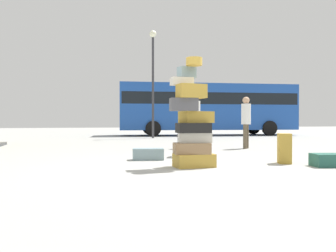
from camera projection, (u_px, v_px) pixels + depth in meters
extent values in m
plane|color=#9E9E99|center=(198.00, 168.00, 6.15)|extent=(80.00, 80.00, 0.00)
cube|color=#B28C33|center=(194.00, 160.00, 6.31)|extent=(0.75, 0.47, 0.25)
cube|color=olive|center=(192.00, 148.00, 6.30)|extent=(0.72, 0.48, 0.21)
cube|color=beige|center=(195.00, 138.00, 6.38)|extent=(0.67, 0.47, 0.19)
cube|color=black|center=(193.00, 128.00, 6.30)|extent=(0.65, 0.41, 0.19)
cube|color=#B28C33|center=(196.00, 117.00, 6.46)|extent=(0.67, 0.48, 0.23)
cube|color=#4C4C51|center=(184.00, 105.00, 6.19)|extent=(0.54, 0.37, 0.24)
cube|color=#B28C33|center=(191.00, 91.00, 6.17)|extent=(0.54, 0.35, 0.26)
cube|color=beige|center=(182.00, 81.00, 6.35)|extent=(0.42, 0.26, 0.15)
cube|color=gray|center=(187.00, 73.00, 6.44)|extent=(0.37, 0.26, 0.22)
cylinder|color=#B28C33|center=(194.00, 62.00, 6.24)|extent=(0.31, 0.31, 0.14)
cube|color=gray|center=(148.00, 154.00, 7.47)|extent=(0.74, 0.44, 0.26)
cube|color=#B28C33|center=(284.00, 148.00, 6.83)|extent=(0.35, 0.38, 0.62)
cube|color=#26594C|center=(332.00, 160.00, 6.37)|extent=(0.81, 0.56, 0.25)
cube|color=#4C4C51|center=(184.00, 145.00, 8.15)|extent=(0.40, 0.49, 0.60)
cylinder|color=brown|center=(247.00, 136.00, 10.65)|extent=(0.12, 0.12, 0.78)
cylinder|color=brown|center=(245.00, 137.00, 10.46)|extent=(0.12, 0.12, 0.78)
cylinder|color=white|center=(246.00, 114.00, 10.55)|extent=(0.30, 0.30, 0.66)
sphere|color=tan|center=(246.00, 100.00, 10.54)|extent=(0.22, 0.22, 0.22)
cylinder|color=#3F334C|center=(197.00, 135.00, 10.87)|extent=(0.12, 0.12, 0.87)
cylinder|color=#3F334C|center=(194.00, 135.00, 10.68)|extent=(0.12, 0.12, 0.87)
cylinder|color=white|center=(196.00, 111.00, 10.76)|extent=(0.30, 0.30, 0.67)
sphere|color=tan|center=(196.00, 98.00, 10.76)|extent=(0.22, 0.22, 0.22)
cube|color=#1E4CA5|center=(207.00, 107.00, 20.79)|extent=(11.17, 3.79, 2.80)
cube|color=black|center=(207.00, 100.00, 20.78)|extent=(10.96, 3.78, 0.70)
cylinder|color=black|center=(253.00, 127.00, 22.55)|extent=(0.92, 0.36, 0.90)
cylinder|color=black|center=(269.00, 128.00, 20.08)|extent=(0.92, 0.36, 0.90)
cylinder|color=black|center=(149.00, 128.00, 21.54)|extent=(0.92, 0.36, 0.90)
cylinder|color=black|center=(153.00, 129.00, 19.07)|extent=(0.92, 0.36, 0.90)
cylinder|color=#333338|center=(153.00, 87.00, 17.03)|extent=(0.12, 0.12, 5.25)
sphere|color=#F2F2CC|center=(153.00, 34.00, 16.99)|extent=(0.36, 0.36, 0.36)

